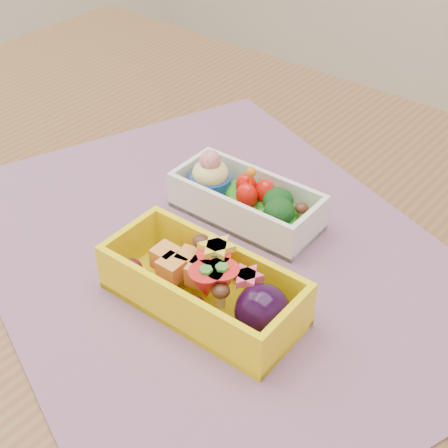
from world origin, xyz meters
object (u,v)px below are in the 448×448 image
Objects in this scene: bento_yellow at (206,286)px; bento_white at (246,200)px; placemat at (215,255)px; table at (224,312)px.

bento_white is at bearing 112.03° from bento_yellow.
bento_yellow reaches higher than placemat.
bento_yellow is (0.06, -0.13, 0.00)m from bento_white.
placemat is 2.92× the size of bento_yellow.
bento_yellow reaches higher than table.
table is 0.13m from bento_white.
bento_white reaches higher than table.
table is 7.66× the size of bento_white.
table is 6.64× the size of bento_yellow.
placemat is 0.07m from bento_white.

